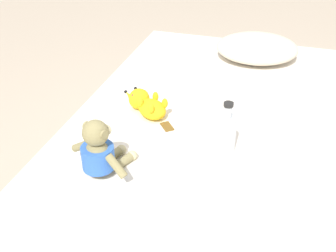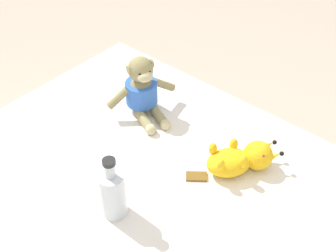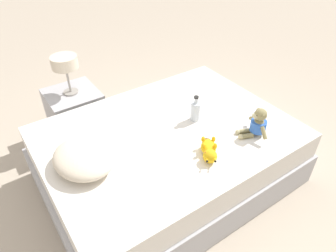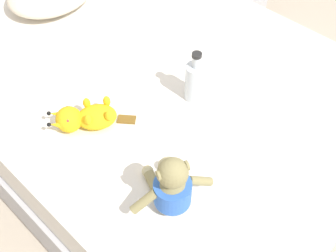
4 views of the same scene
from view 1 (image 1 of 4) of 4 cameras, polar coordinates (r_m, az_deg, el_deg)
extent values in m
plane|color=#B7A893|center=(2.28, 7.91, -10.28)|extent=(16.00, 16.00, 0.00)
cube|color=#B2B2B7|center=(2.18, 8.20, -7.44)|extent=(1.49, 2.01, 0.29)
cube|color=white|center=(2.02, 8.78, -1.72)|extent=(1.44, 1.95, 0.23)
ellipsoid|color=beige|center=(2.55, 11.91, 10.26)|extent=(0.53, 0.47, 0.14)
ellipsoid|color=#8E8456|center=(1.58, -9.39, -4.28)|extent=(0.14, 0.13, 0.15)
cylinder|color=blue|center=(1.58, -9.40, -4.13)|extent=(0.16, 0.16, 0.09)
sphere|color=#8E8456|center=(1.52, -9.76, -0.92)|extent=(0.10, 0.10, 0.10)
ellipsoid|color=#C1B789|center=(1.54, -8.61, -0.51)|extent=(0.07, 0.07, 0.04)
sphere|color=black|center=(1.54, -9.18, 0.18)|extent=(0.01, 0.01, 0.01)
sphere|color=black|center=(1.52, -8.26, -0.28)|extent=(0.01, 0.01, 0.01)
cylinder|color=#8E8456|center=(1.54, -10.93, 0.05)|extent=(0.02, 0.03, 0.03)
cylinder|color=#8E8456|center=(1.48, -8.63, -1.17)|extent=(0.02, 0.03, 0.03)
cylinder|color=#8E8456|center=(1.64, -11.67, -2.68)|extent=(0.10, 0.06, 0.08)
cylinder|color=#8E8456|center=(1.52, -6.99, -5.40)|extent=(0.10, 0.06, 0.08)
cylinder|color=#8E8456|center=(1.68, -7.51, -3.96)|extent=(0.07, 0.11, 0.04)
cylinder|color=#8E8456|center=(1.65, -6.06, -4.77)|extent=(0.07, 0.11, 0.04)
sphere|color=#C1B789|center=(1.71, -6.30, -3.20)|extent=(0.04, 0.04, 0.04)
sphere|color=#C1B789|center=(1.67, -4.85, -3.98)|extent=(0.04, 0.04, 0.04)
ellipsoid|color=yellow|center=(1.92, -2.15, 2.28)|extent=(0.19, 0.18, 0.08)
sphere|color=yellow|center=(1.99, -3.90, 3.65)|extent=(0.10, 0.10, 0.10)
cone|color=yellow|center=(2.00, -5.26, 4.12)|extent=(0.07, 0.06, 0.05)
sphere|color=black|center=(2.02, -5.71, 4.61)|extent=(0.02, 0.02, 0.02)
cone|color=yellow|center=(2.03, -3.94, 4.59)|extent=(0.07, 0.06, 0.05)
sphere|color=black|center=(2.05, -4.40, 5.08)|extent=(0.02, 0.02, 0.02)
sphere|color=red|center=(1.96, -4.65, 4.09)|extent=(0.02, 0.02, 0.02)
sphere|color=red|center=(1.99, -3.22, 4.60)|extent=(0.02, 0.02, 0.02)
ellipsoid|color=yellow|center=(1.90, -3.73, 3.22)|extent=(0.04, 0.04, 0.05)
ellipsoid|color=yellow|center=(1.95, -1.69, 3.98)|extent=(0.04, 0.04, 0.05)
ellipsoid|color=yellow|center=(1.85, -2.30, 2.37)|extent=(0.04, 0.04, 0.05)
ellipsoid|color=yellow|center=(1.89, -0.43, 3.09)|extent=(0.04, 0.04, 0.05)
cube|color=brown|center=(1.87, -0.13, -0.07)|extent=(0.08, 0.08, 0.01)
cylinder|color=silver|center=(1.69, 7.83, -1.17)|extent=(0.08, 0.08, 0.16)
cylinder|color=silver|center=(1.63, 8.11, 1.92)|extent=(0.03, 0.03, 0.05)
cylinder|color=black|center=(1.62, 8.19, 2.89)|extent=(0.04, 0.04, 0.01)
camera|label=2|loc=(2.12, 31.91, 31.38)|focal=47.96mm
camera|label=3|loc=(3.31, -20.44, 39.91)|focal=32.88mm
camera|label=4|loc=(1.31, -52.72, 31.34)|focal=44.91mm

